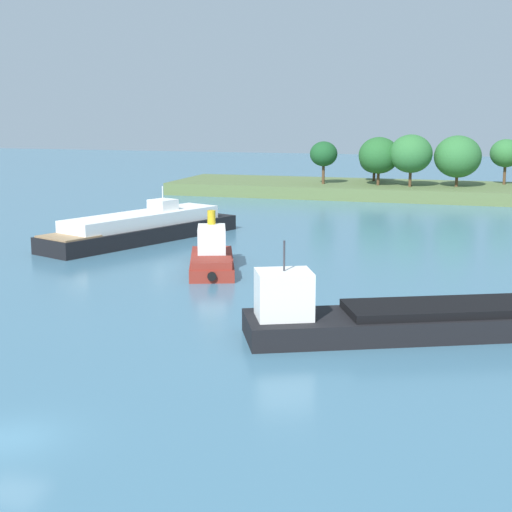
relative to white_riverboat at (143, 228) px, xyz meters
The scene contains 5 objects.
ground_plane 48.49m from the white_riverboat, 71.62° to the right, with size 400.00×400.00×0.00m, color teal.
treeline_island 54.71m from the white_riverboat, 62.47° to the left, with size 70.79×17.87×9.57m.
white_riverboat is the anchor object (origin of this frame).
cargo_barge 41.66m from the white_riverboat, 35.65° to the right, with size 29.72×16.89×5.97m.
tugboat 16.47m from the white_riverboat, 44.63° to the right, with size 7.10×11.64×4.80m.
Camera 1 is at (18.34, -25.95, 13.53)m, focal length 54.37 mm.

